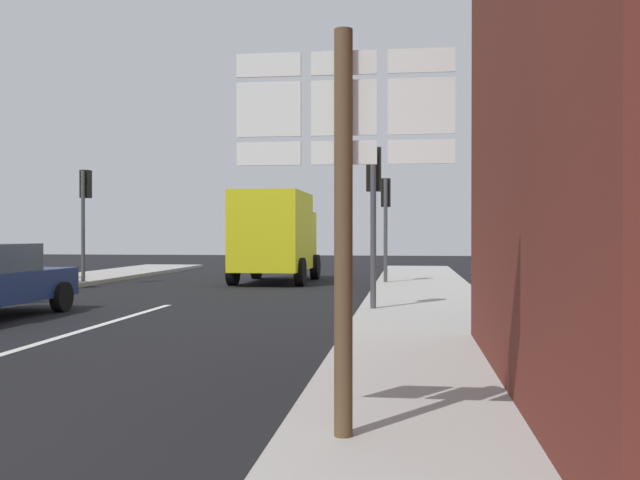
# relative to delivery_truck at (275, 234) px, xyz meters

# --- Properties ---
(ground_plane) EXTENTS (80.00, 80.00, 0.00)m
(ground_plane) POSITION_rel_delivery_truck_xyz_m (-1.04, -9.84, -1.65)
(ground_plane) COLOR black
(sidewalk_right) EXTENTS (2.87, 44.00, 0.14)m
(sidewalk_right) POSITION_rel_delivery_truck_xyz_m (4.92, -11.84, -1.58)
(sidewalk_right) COLOR #9E9B96
(sidewalk_right) RESTS_ON ground
(lane_centre_stripe) EXTENTS (0.16, 12.00, 0.01)m
(lane_centre_stripe) POSITION_rel_delivery_truck_xyz_m (-1.04, -13.84, -1.64)
(lane_centre_stripe) COLOR silver
(lane_centre_stripe) RESTS_ON ground
(delivery_truck) EXTENTS (2.52, 5.02, 3.05)m
(delivery_truck) POSITION_rel_delivery_truck_xyz_m (0.00, 0.00, 0.00)
(delivery_truck) COLOR yellow
(delivery_truck) RESTS_ON ground
(route_sign_post) EXTENTS (1.66, 0.14, 3.20)m
(route_sign_post) POSITION_rel_delivery_truck_xyz_m (4.01, -18.36, 0.35)
(route_sign_post) COLOR brown
(route_sign_post) RESTS_ON ground
(traffic_light_near_right) EXTENTS (0.30, 0.49, 3.44)m
(traffic_light_near_right) POSITION_rel_delivery_truck_xyz_m (3.78, -9.09, 0.90)
(traffic_light_near_right) COLOR #47474C
(traffic_light_near_right) RESTS_ON ground
(traffic_light_far_left) EXTENTS (0.30, 0.49, 3.72)m
(traffic_light_far_left) POSITION_rel_delivery_truck_xyz_m (-5.87, -2.00, 1.11)
(traffic_light_far_left) COLOR #47474C
(traffic_light_far_left) RESTS_ON ground
(traffic_light_far_right) EXTENTS (0.30, 0.49, 3.42)m
(traffic_light_far_right) POSITION_rel_delivery_truck_xyz_m (3.78, -1.17, 0.88)
(traffic_light_far_right) COLOR #47474C
(traffic_light_far_right) RESTS_ON ground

